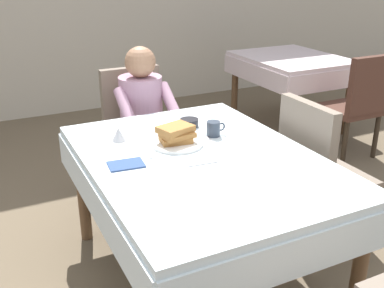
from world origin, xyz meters
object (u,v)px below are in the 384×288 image
object	(u,v)px
syrup_pitcher	(119,134)
spoon_near_edge	(203,164)
background_table_far	(291,68)
bowl_butter	(189,123)
plate_breakfast	(177,143)
cup_coffee	(214,129)
chair_right_side	(317,166)
background_chair_empty	(359,101)
knife_right_of_plate	(210,140)
fork_left_of_plate	(145,152)
chair_diner	(136,124)
diner_person	(143,112)
breakfast_stack	(176,134)
dining_table_main	(201,172)

from	to	relation	value
syrup_pitcher	spoon_near_edge	bearing A→B (deg)	-60.58
background_table_far	bowl_butter	bearing A→B (deg)	-142.54
plate_breakfast	cup_coffee	bearing A→B (deg)	7.16
chair_right_side	background_chair_empty	xyz separation A→B (m)	(1.21, 0.88, 0.00)
plate_breakfast	knife_right_of_plate	world-z (taller)	plate_breakfast
syrup_pitcher	background_table_far	size ratio (longest dim) A/B	0.07
syrup_pitcher	fork_left_of_plate	size ratio (longest dim) A/B	0.44
background_table_far	background_chair_empty	size ratio (longest dim) A/B	1.21
chair_diner	plate_breakfast	distance (m)	1.01
background_chair_empty	chair_right_side	bearing A→B (deg)	-143.79
diner_person	background_chair_empty	distance (m)	1.92
chair_right_side	knife_right_of_plate	size ratio (longest dim) A/B	4.65
fork_left_of_plate	spoon_near_edge	distance (m)	0.33
chair_right_side	syrup_pitcher	xyz separation A→B (m)	(-1.07, 0.39, 0.25)
bowl_butter	background_table_far	xyz separation A→B (m)	(1.84, 1.41, -0.14)
syrup_pitcher	plate_breakfast	bearing A→B (deg)	-36.70
plate_breakfast	syrup_pitcher	size ratio (longest dim) A/B	3.50
background_chair_empty	syrup_pitcher	bearing A→B (deg)	-167.73
bowl_butter	diner_person	bearing A→B (deg)	97.02
chair_diner	knife_right_of_plate	size ratio (longest dim) A/B	4.65
plate_breakfast	cup_coffee	distance (m)	0.24
chair_diner	bowl_butter	xyz separation A→B (m)	(0.07, -0.74, 0.23)
bowl_butter	knife_right_of_plate	world-z (taller)	bowl_butter
syrup_pitcher	background_table_far	distance (m)	2.70
plate_breakfast	breakfast_stack	size ratio (longest dim) A/B	1.37
diner_person	syrup_pitcher	bearing A→B (deg)	59.25
breakfast_stack	chair_diner	bearing A→B (deg)	83.23
diner_person	spoon_near_edge	xyz separation A→B (m)	(-0.10, -1.10, 0.07)
dining_table_main	syrup_pitcher	size ratio (longest dim) A/B	19.05
plate_breakfast	spoon_near_edge	xyz separation A→B (m)	(0.01, -0.28, -0.01)
background_table_far	background_chair_empty	bearing A→B (deg)	-90.00
syrup_pitcher	knife_right_of_plate	distance (m)	0.50
cup_coffee	knife_right_of_plate	world-z (taller)	cup_coffee
cup_coffee	background_table_far	distance (m)	2.41
bowl_butter	spoon_near_edge	distance (m)	0.54
chair_diner	cup_coffee	bearing A→B (deg)	97.57
chair_right_side	cup_coffee	world-z (taller)	chair_right_side
bowl_butter	cup_coffee	bearing A→B (deg)	-75.24
cup_coffee	chair_diner	bearing A→B (deg)	97.57
chair_right_side	cup_coffee	distance (m)	0.67
chair_right_side	dining_table_main	bearing A→B (deg)	-90.00
syrup_pitcher	spoon_near_edge	world-z (taller)	syrup_pitcher
bowl_butter	background_chair_empty	bearing A→B (deg)	13.98
diner_person	background_table_far	size ratio (longest dim) A/B	1.00
syrup_pitcher	spoon_near_edge	xyz separation A→B (m)	(0.27, -0.48, -0.04)
spoon_near_edge	breakfast_stack	bearing A→B (deg)	97.26
bowl_butter	knife_right_of_plate	distance (m)	0.25
plate_breakfast	background_chair_empty	size ratio (longest dim) A/B	0.30
dining_table_main	background_table_far	distance (m)	2.70
bowl_butter	spoon_near_edge	size ratio (longest dim) A/B	0.73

